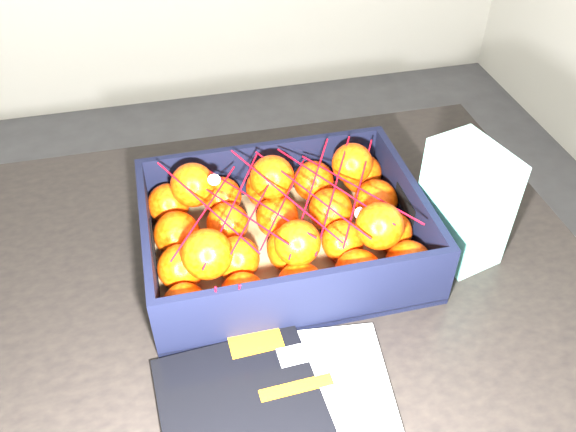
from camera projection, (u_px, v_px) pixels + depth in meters
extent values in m
cube|color=black|center=(229.00, 282.00, 0.99)|extent=(1.20, 0.80, 0.04)
cylinder|color=black|center=(423.00, 246.00, 1.59)|extent=(0.06, 0.06, 0.71)
cube|color=silver|center=(318.00, 418.00, 0.78)|extent=(0.24, 0.30, 0.01)
cube|color=black|center=(249.00, 431.00, 0.76)|extent=(0.23, 0.29, 0.01)
cube|color=orange|center=(255.00, 338.00, 0.86)|extent=(0.08, 0.06, 0.00)
cube|color=white|center=(298.00, 354.00, 0.84)|extent=(0.06, 0.03, 0.00)
cube|color=orange|center=(296.00, 387.00, 0.80)|extent=(0.10, 0.02, 0.00)
cube|color=olive|center=(284.00, 251.00, 1.01)|extent=(0.44, 0.33, 0.01)
cube|color=black|center=(264.00, 170.00, 1.09)|extent=(0.44, 0.01, 0.12)
cube|color=black|center=(309.00, 302.00, 0.86)|extent=(0.44, 0.01, 0.12)
cube|color=black|center=(150.00, 250.00, 0.94)|extent=(0.01, 0.31, 0.12)
cube|color=black|center=(408.00, 208.00, 1.02)|extent=(0.01, 0.31, 0.12)
sphere|color=#D73704|center=(185.00, 306.00, 0.87)|extent=(0.07, 0.07, 0.07)
sphere|color=#D73704|center=(181.00, 268.00, 0.92)|extent=(0.07, 0.07, 0.07)
sphere|color=#D73704|center=(177.00, 234.00, 0.98)|extent=(0.08, 0.08, 0.08)
sphere|color=#D73704|center=(168.00, 204.00, 1.04)|extent=(0.07, 0.07, 0.07)
sphere|color=#D73704|center=(243.00, 296.00, 0.88)|extent=(0.07, 0.07, 0.07)
sphere|color=#D73704|center=(237.00, 259.00, 0.94)|extent=(0.07, 0.07, 0.07)
sphere|color=#D73704|center=(228.00, 223.00, 1.00)|extent=(0.07, 0.07, 0.07)
sphere|color=#D73704|center=(222.00, 196.00, 1.05)|extent=(0.07, 0.07, 0.07)
sphere|color=#D73704|center=(300.00, 285.00, 0.90)|extent=(0.07, 0.07, 0.07)
sphere|color=#D73704|center=(291.00, 249.00, 0.96)|extent=(0.08, 0.08, 0.08)
sphere|color=#D73704|center=(277.00, 217.00, 1.01)|extent=(0.07, 0.07, 0.07)
sphere|color=#D73704|center=(266.00, 188.00, 1.07)|extent=(0.07, 0.07, 0.07)
sphere|color=#D73704|center=(358.00, 273.00, 0.92)|extent=(0.07, 0.07, 0.07)
sphere|color=#D73704|center=(343.00, 241.00, 0.97)|extent=(0.07, 0.07, 0.07)
sphere|color=#D73704|center=(330.00, 210.00, 1.03)|extent=(0.07, 0.07, 0.07)
sphere|color=#D73704|center=(313.00, 181.00, 1.09)|extent=(0.07, 0.07, 0.07)
sphere|color=#D73704|center=(408.00, 264.00, 0.93)|extent=(0.07, 0.07, 0.07)
sphere|color=#D73704|center=(392.00, 232.00, 0.99)|extent=(0.07, 0.07, 0.07)
sphere|color=#D73704|center=(376.00, 201.00, 1.04)|extent=(0.08, 0.08, 0.08)
sphere|color=#D73704|center=(361.00, 174.00, 1.10)|extent=(0.07, 0.07, 0.07)
sphere|color=#D73704|center=(207.00, 254.00, 0.87)|extent=(0.07, 0.07, 0.07)
sphere|color=#D73704|center=(193.00, 185.00, 0.99)|extent=(0.07, 0.07, 0.07)
sphere|color=#D73704|center=(298.00, 243.00, 0.88)|extent=(0.07, 0.07, 0.07)
sphere|color=#D73704|center=(272.00, 177.00, 1.00)|extent=(0.07, 0.07, 0.07)
sphere|color=#D73704|center=(380.00, 226.00, 0.91)|extent=(0.07, 0.07, 0.07)
sphere|color=#D73704|center=(352.00, 163.00, 1.03)|extent=(0.07, 0.07, 0.07)
cylinder|color=#BC0715|center=(205.00, 205.00, 0.91)|extent=(0.13, 0.23, 0.02)
cylinder|color=#BC0715|center=(232.00, 207.00, 0.92)|extent=(0.12, 0.23, 0.03)
cylinder|color=#BC0715|center=(258.00, 202.00, 0.93)|extent=(0.12, 0.23, 0.03)
cylinder|color=#BC0715|center=(283.00, 194.00, 0.93)|extent=(0.12, 0.23, 0.03)
cylinder|color=#BC0715|center=(310.00, 192.00, 0.93)|extent=(0.13, 0.23, 0.02)
cylinder|color=#BC0715|center=(332.00, 184.00, 0.95)|extent=(0.13, 0.23, 0.01)
cylinder|color=#BC0715|center=(358.00, 188.00, 0.95)|extent=(0.12, 0.23, 0.02)
cylinder|color=#BC0715|center=(206.00, 209.00, 0.90)|extent=(0.12, 0.23, 0.04)
cylinder|color=#BC0715|center=(233.00, 206.00, 0.91)|extent=(0.13, 0.23, 0.02)
cylinder|color=#BC0715|center=(259.00, 203.00, 0.92)|extent=(0.12, 0.23, 0.03)
cylinder|color=#BC0715|center=(284.00, 200.00, 0.93)|extent=(0.12, 0.23, 0.03)
cylinder|color=#BC0715|center=(310.00, 194.00, 0.93)|extent=(0.12, 0.23, 0.04)
cylinder|color=#BC0715|center=(334.00, 191.00, 0.95)|extent=(0.12, 0.23, 0.04)
cylinder|color=#BC0715|center=(359.00, 189.00, 0.95)|extent=(0.13, 0.23, 0.02)
cylinder|color=#BC0715|center=(216.00, 300.00, 0.83)|extent=(0.00, 0.03, 0.09)
cylinder|color=#BC0715|center=(238.00, 296.00, 0.83)|extent=(0.01, 0.04, 0.08)
cube|color=silver|center=(465.00, 203.00, 0.96)|extent=(0.12, 0.15, 0.20)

